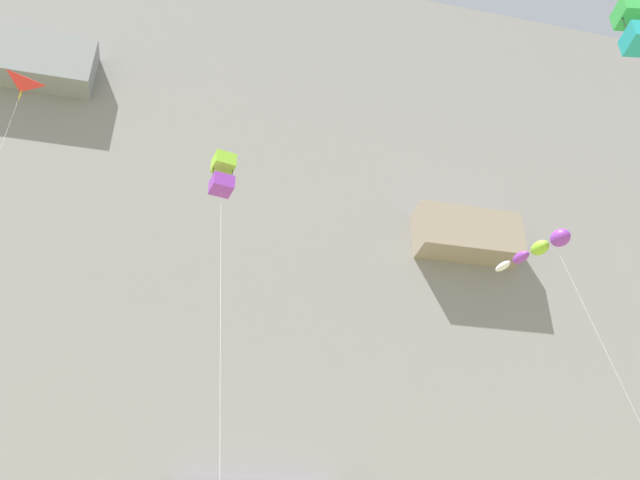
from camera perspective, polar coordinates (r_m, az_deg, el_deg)
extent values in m
cube|color=gray|center=(80.81, -6.19, -3.45)|extent=(180.00, 29.21, 80.66)
cube|color=gray|center=(78.99, -25.34, 14.32)|extent=(16.12, 3.35, 6.22)
cube|color=gray|center=(72.99, 12.81, 0.19)|extent=(11.87, 4.76, 5.35)
cube|color=#8CCC33|center=(30.36, -8.55, 6.77)|extent=(1.15, 1.15, 0.68)
cube|color=purple|center=(29.62, -8.73, 4.85)|extent=(1.15, 1.15, 0.68)
cylinder|color=black|center=(30.00, -7.81, 5.72)|extent=(0.03, 0.03, 1.83)
cylinder|color=black|center=(29.97, -9.47, 5.92)|extent=(0.03, 0.03, 1.83)
cylinder|color=silver|center=(22.61, -8.86, -13.45)|extent=(1.04, 5.31, 20.27)
pyramid|color=red|center=(45.72, -25.24, 11.26)|extent=(2.04, 1.71, 0.48)
cube|color=yellow|center=(45.27, -25.09, 11.60)|extent=(0.27, 0.53, 0.58)
ellipsoid|color=purple|center=(34.88, 20.55, 0.19)|extent=(1.19, 1.36, 0.94)
ellipsoid|color=#8CCC33|center=(35.61, 18.95, -0.66)|extent=(1.03, 1.30, 0.78)
ellipsoid|color=purple|center=(36.38, 17.40, -1.47)|extent=(0.88, 1.25, 0.61)
ellipsoid|color=white|center=(37.17, 15.92, -2.25)|extent=(0.72, 1.19, 0.45)
cube|color=green|center=(24.15, 25.92, 17.65)|extent=(1.06, 1.06, 0.64)
cylinder|color=black|center=(23.52, 25.42, 16.96)|extent=(0.03, 0.03, 1.73)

